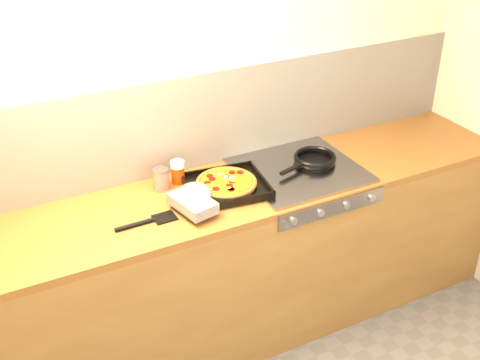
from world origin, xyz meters
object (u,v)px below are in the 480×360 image
pizza_on_tray (217,188)px  tomato_can (161,179)px  frying_pan (314,159)px  juice_glass (178,172)px

pizza_on_tray → tomato_can: (-0.21, 0.18, 0.01)m
pizza_on_tray → frying_pan: (0.58, 0.05, -0.01)m
frying_pan → tomato_can: size_ratio=3.49×
pizza_on_tray → tomato_can: bearing=139.8°
tomato_can → juice_glass: 0.10m
pizza_on_tray → tomato_can: 0.28m
pizza_on_tray → tomato_can: size_ratio=4.72×
frying_pan → juice_glass: juice_glass is taller
frying_pan → pizza_on_tray: bearing=-175.5°
pizza_on_tray → tomato_can: tomato_can is taller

